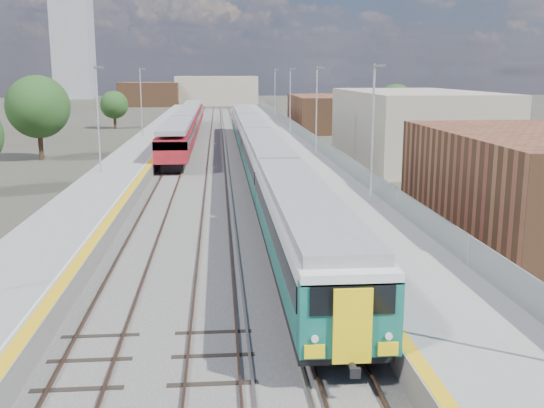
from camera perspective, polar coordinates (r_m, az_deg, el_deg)
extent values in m
plane|color=#47443A|center=(62.51, -3.19, 4.31)|extent=(320.00, 320.00, 0.00)
cube|color=#565451|center=(64.97, -5.25, 4.59)|extent=(10.50, 155.00, 0.06)
cube|color=#4C3323|center=(67.48, -2.65, 4.96)|extent=(0.07, 160.00, 0.14)
cube|color=#4C3323|center=(67.55, -1.43, 4.97)|extent=(0.07, 160.00, 0.14)
cube|color=#4C3323|center=(67.44, -5.64, 4.91)|extent=(0.07, 160.00, 0.14)
cube|color=#4C3323|center=(67.44, -4.41, 4.93)|extent=(0.07, 160.00, 0.14)
cube|color=#4C3323|center=(67.59, -8.62, 4.85)|extent=(0.07, 160.00, 0.14)
cube|color=#4C3323|center=(67.51, -7.39, 4.88)|extent=(0.07, 160.00, 0.14)
cube|color=gray|center=(67.47, -2.93, 4.95)|extent=(0.08, 160.00, 0.10)
cube|color=gray|center=(67.44, -4.13, 4.93)|extent=(0.08, 160.00, 0.10)
cube|color=slate|center=(65.28, 1.37, 5.08)|extent=(4.70, 155.00, 1.00)
cube|color=gray|center=(65.23, 1.37, 5.52)|extent=(4.70, 155.00, 0.03)
cube|color=gold|center=(65.03, -0.48, 5.52)|extent=(0.40, 155.00, 0.01)
cube|color=gray|center=(65.44, 3.30, 6.05)|extent=(0.06, 155.00, 1.20)
cylinder|color=#9EA0A3|center=(35.13, 8.99, 6.18)|extent=(0.12, 0.12, 7.50)
cube|color=#4C4C4F|center=(35.03, 9.59, 12.13)|extent=(0.70, 0.18, 0.14)
cylinder|color=#9EA0A3|center=(54.70, 4.00, 8.25)|extent=(0.12, 0.12, 7.50)
cube|color=#4C4C4F|center=(54.64, 4.32, 12.07)|extent=(0.70, 0.18, 0.14)
cylinder|color=#9EA0A3|center=(74.50, 1.64, 9.20)|extent=(0.12, 0.12, 7.50)
cube|color=#4C4C4F|center=(74.46, 1.85, 12.01)|extent=(0.70, 0.18, 0.14)
cylinder|color=#9EA0A3|center=(94.39, 0.26, 9.75)|extent=(0.12, 0.12, 7.50)
cube|color=#4C4C4F|center=(94.35, 0.42, 11.97)|extent=(0.70, 0.18, 0.14)
cube|color=slate|center=(65.32, -11.25, 4.86)|extent=(4.30, 155.00, 1.00)
cube|color=gray|center=(65.26, -11.27, 5.30)|extent=(4.30, 155.00, 0.03)
cube|color=gold|center=(65.07, -9.60, 5.36)|extent=(0.45, 155.00, 0.01)
cube|color=silver|center=(65.10, -9.91, 5.36)|extent=(0.08, 155.00, 0.01)
cylinder|color=#9EA0A3|center=(46.85, -15.34, 7.28)|extent=(0.12, 0.12, 7.50)
cube|color=#4C4C4F|center=(46.69, -15.28, 11.76)|extent=(0.70, 0.18, 0.14)
cylinder|color=#9EA0A3|center=(72.53, -11.65, 8.90)|extent=(0.12, 0.12, 7.50)
cube|color=#4C4C4F|center=(72.43, -11.57, 11.79)|extent=(0.70, 0.18, 0.14)
cube|color=brown|center=(34.29, 22.59, 1.62)|extent=(9.00, 16.00, 5.20)
cube|color=#A99F87|center=(59.86, 12.53, 6.80)|extent=(11.00, 22.00, 6.40)
cube|color=brown|center=(91.34, 4.53, 8.16)|extent=(8.00, 18.00, 4.80)
cube|color=#A99F87|center=(162.03, -4.98, 10.10)|extent=(20.00, 14.00, 7.00)
cube|color=brown|center=(157.89, -10.88, 9.64)|extent=(14.00, 12.00, 5.60)
cube|color=gray|center=(206.88, -17.45, 14.55)|extent=(11.00, 11.00, 40.00)
cube|color=black|center=(25.57, 2.66, -4.79)|extent=(2.55, 18.25, 0.43)
cube|color=#0F514C|center=(25.37, 2.68, -3.17)|extent=(2.64, 18.25, 1.07)
cube|color=black|center=(25.16, 2.70, -1.31)|extent=(2.70, 18.25, 0.73)
cube|color=silver|center=(25.04, 2.71, -0.02)|extent=(2.64, 18.25, 0.45)
cube|color=gray|center=(24.96, 2.72, 0.86)|extent=(2.34, 18.25, 0.37)
cube|color=black|center=(43.78, -0.51, 2.20)|extent=(2.55, 18.25, 0.43)
cube|color=#0F514C|center=(43.66, -0.51, 3.17)|extent=(2.64, 18.25, 1.07)
cube|color=black|center=(43.54, -0.51, 4.26)|extent=(2.70, 18.25, 0.73)
cube|color=silver|center=(43.47, -0.51, 5.02)|extent=(2.64, 18.25, 0.45)
cube|color=gray|center=(43.43, -0.52, 5.54)|extent=(2.34, 18.25, 0.37)
cube|color=black|center=(62.31, -1.81, 5.06)|extent=(2.55, 18.25, 0.43)
cube|color=#0F514C|center=(62.23, -1.82, 5.74)|extent=(2.64, 18.25, 1.07)
cube|color=black|center=(62.15, -1.82, 6.52)|extent=(2.70, 18.25, 0.73)
cube|color=silver|center=(62.10, -1.82, 7.05)|extent=(2.64, 18.25, 0.45)
cube|color=gray|center=(62.07, -1.83, 7.41)|extent=(2.34, 18.25, 0.37)
cube|color=black|center=(80.95, -2.52, 6.60)|extent=(2.55, 18.25, 0.43)
cube|color=#0F514C|center=(80.89, -2.53, 7.13)|extent=(2.64, 18.25, 1.07)
cube|color=black|center=(80.82, -2.53, 7.73)|extent=(2.70, 18.25, 0.73)
cube|color=silver|center=(80.78, -2.53, 8.14)|extent=(2.64, 18.25, 0.45)
cube|color=gray|center=(80.76, -2.54, 8.42)|extent=(2.34, 18.25, 0.37)
cube|color=#0F514C|center=(16.45, 6.99, -10.06)|extent=(2.62, 0.56, 1.97)
cube|color=black|center=(15.99, 7.25, -8.58)|extent=(2.15, 0.06, 0.75)
cube|color=yellow|center=(16.17, 7.23, -10.82)|extent=(0.98, 0.09, 1.97)
cube|color=black|center=(59.35, -8.43, 4.24)|extent=(1.82, 15.46, 0.63)
cube|color=maroon|center=(59.17, -8.48, 5.69)|extent=(2.68, 18.19, 1.91)
cube|color=black|center=(59.13, -8.49, 6.15)|extent=(2.74, 18.19, 0.67)
cube|color=gray|center=(59.04, -8.52, 7.07)|extent=(2.39, 18.19, 0.38)
cube|color=black|center=(77.89, -7.60, 6.03)|extent=(1.82, 15.46, 0.63)
cube|color=maroon|center=(77.76, -7.63, 7.14)|extent=(2.68, 18.19, 1.91)
cube|color=black|center=(77.72, -7.64, 7.49)|extent=(2.74, 18.19, 0.67)
cube|color=gray|center=(77.65, -7.66, 8.20)|extent=(2.39, 18.19, 0.38)
cube|color=black|center=(96.48, -7.09, 7.14)|extent=(1.82, 15.46, 0.63)
cube|color=maroon|center=(96.38, -7.11, 8.03)|extent=(2.68, 18.19, 1.91)
cube|color=black|center=(96.35, -7.12, 8.32)|extent=(2.74, 18.19, 0.67)
cube|color=gray|center=(96.30, -7.13, 8.88)|extent=(2.39, 18.19, 0.38)
cylinder|color=#382619|center=(63.26, -20.02, 4.95)|extent=(0.44, 0.44, 2.74)
sphere|color=#1A431A|center=(62.98, -20.24, 8.18)|extent=(5.78, 5.78, 5.78)
cylinder|color=#382619|center=(95.62, -13.89, 7.14)|extent=(0.44, 0.44, 1.90)
sphere|color=#1A431A|center=(95.46, -13.97, 8.63)|extent=(4.01, 4.01, 4.01)
cylinder|color=#382619|center=(79.75, 10.93, 6.57)|extent=(0.44, 0.44, 2.33)
sphere|color=#1A431A|center=(79.55, 11.01, 8.75)|extent=(4.92, 4.92, 4.92)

